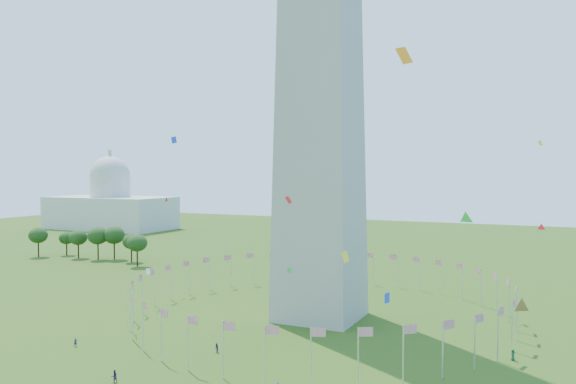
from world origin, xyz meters
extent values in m
cylinder|color=silver|center=(40.00, 50.00, 4.50)|extent=(0.24, 0.24, 9.00)
cylinder|color=silver|center=(39.39, 56.95, 4.50)|extent=(0.24, 0.24, 9.00)
cylinder|color=silver|center=(37.59, 63.68, 4.50)|extent=(0.24, 0.24, 9.00)
cylinder|color=silver|center=(34.64, 70.00, 4.50)|extent=(0.24, 0.24, 9.00)
cylinder|color=silver|center=(30.64, 75.71, 4.50)|extent=(0.24, 0.24, 9.00)
cylinder|color=silver|center=(25.71, 80.64, 4.50)|extent=(0.24, 0.24, 9.00)
cylinder|color=silver|center=(20.00, 84.64, 4.50)|extent=(0.24, 0.24, 9.00)
cylinder|color=silver|center=(13.68, 87.59, 4.50)|extent=(0.24, 0.24, 9.00)
cylinder|color=silver|center=(6.95, 89.39, 4.50)|extent=(0.24, 0.24, 9.00)
cylinder|color=silver|center=(0.00, 90.00, 4.50)|extent=(0.24, 0.24, 9.00)
cylinder|color=silver|center=(-6.95, 89.39, 4.50)|extent=(0.24, 0.24, 9.00)
cylinder|color=silver|center=(-13.68, 87.59, 4.50)|extent=(0.24, 0.24, 9.00)
cylinder|color=silver|center=(-20.00, 84.64, 4.50)|extent=(0.24, 0.24, 9.00)
cylinder|color=silver|center=(-25.71, 80.64, 4.50)|extent=(0.24, 0.24, 9.00)
cylinder|color=silver|center=(-30.64, 75.71, 4.50)|extent=(0.24, 0.24, 9.00)
cylinder|color=silver|center=(-34.64, 70.00, 4.50)|extent=(0.24, 0.24, 9.00)
cylinder|color=silver|center=(-37.59, 63.68, 4.50)|extent=(0.24, 0.24, 9.00)
cylinder|color=silver|center=(-39.39, 56.95, 4.50)|extent=(0.24, 0.24, 9.00)
cylinder|color=silver|center=(-40.00, 50.00, 4.50)|extent=(0.24, 0.24, 9.00)
cylinder|color=silver|center=(-39.39, 43.05, 4.50)|extent=(0.24, 0.24, 9.00)
cylinder|color=silver|center=(-37.59, 36.32, 4.50)|extent=(0.24, 0.24, 9.00)
cylinder|color=silver|center=(-34.64, 30.00, 4.50)|extent=(0.24, 0.24, 9.00)
cylinder|color=silver|center=(-30.64, 24.29, 4.50)|extent=(0.24, 0.24, 9.00)
cylinder|color=silver|center=(-25.71, 19.36, 4.50)|extent=(0.24, 0.24, 9.00)
cylinder|color=silver|center=(-20.00, 15.36, 4.50)|extent=(0.24, 0.24, 9.00)
cylinder|color=silver|center=(-13.68, 12.41, 4.50)|extent=(0.24, 0.24, 9.00)
cylinder|color=silver|center=(-6.95, 10.61, 4.50)|extent=(0.24, 0.24, 9.00)
cylinder|color=silver|center=(0.00, 10.00, 4.50)|extent=(0.24, 0.24, 9.00)
cylinder|color=silver|center=(6.95, 10.61, 4.50)|extent=(0.24, 0.24, 9.00)
cylinder|color=silver|center=(13.68, 12.41, 4.50)|extent=(0.24, 0.24, 9.00)
cylinder|color=silver|center=(20.00, 15.36, 4.50)|extent=(0.24, 0.24, 9.00)
cylinder|color=silver|center=(25.71, 19.36, 4.50)|extent=(0.24, 0.24, 9.00)
cylinder|color=silver|center=(30.64, 24.29, 4.50)|extent=(0.24, 0.24, 9.00)
cylinder|color=silver|center=(34.64, 30.00, 4.50)|extent=(0.24, 0.24, 9.00)
cylinder|color=silver|center=(37.59, 36.32, 4.50)|extent=(0.24, 0.24, 9.00)
cylinder|color=silver|center=(39.39, 43.05, 4.50)|extent=(0.24, 0.24, 9.00)
imported|color=#34194D|center=(-7.58, 20.08, 0.84)|extent=(1.03, 1.01, 1.67)
imported|color=#33194D|center=(-13.95, 1.54, 0.97)|extent=(1.05, 1.16, 1.94)
imported|color=#20294B|center=(-32.76, 12.10, 0.78)|extent=(0.56, 0.67, 1.57)
imported|color=#1B442B|center=(39.89, 38.00, 0.96)|extent=(0.72, 0.99, 1.92)
plane|color=green|center=(33.15, 29.85, 24.42)|extent=(2.26, 1.20, 2.45)
plane|color=orange|center=(32.32, -8.71, 43.06)|extent=(1.42, 2.08, 2.04)
plane|color=blue|center=(-14.04, 16.87, 37.39)|extent=(0.29, 1.43, 1.40)
plane|color=red|center=(-48.53, 59.60, 24.43)|extent=(0.29, 1.76, 1.77)
plane|color=green|center=(-2.94, 40.37, 11.76)|extent=(0.84, 0.93, 1.12)
plane|color=red|center=(-0.59, 35.00, 26.45)|extent=(1.67, 0.92, 1.61)
plane|color=yellow|center=(43.43, 47.51, 37.01)|extent=(0.96, 0.74, 1.10)
plane|color=yellow|center=(22.59, 2.19, 21.40)|extent=(0.60, 1.53, 1.48)
plane|color=red|center=(35.94, 28.21, 11.29)|extent=(0.56, 1.58, 1.58)
plane|color=blue|center=(18.77, 35.72, 9.08)|extent=(1.58, 1.17, 1.97)
plane|color=white|center=(-53.03, 57.24, 5.00)|extent=(1.10, 1.57, 1.68)
plane|color=red|center=(44.04, 32.07, 23.23)|extent=(1.11, 0.32, 1.06)
plane|color=white|center=(41.86, 21.50, 12.97)|extent=(1.79, 1.17, 2.07)
ellipsoid|color=#284F1A|center=(-129.21, 87.07, 5.41)|extent=(6.92, 6.92, 10.81)
ellipsoid|color=#284F1A|center=(-122.85, 94.67, 4.39)|extent=(5.62, 5.62, 8.78)
ellipsoid|color=#284F1A|center=(-113.10, 91.07, 5.10)|extent=(6.53, 6.53, 10.20)
ellipsoid|color=#284F1A|center=(-104.02, 91.62, 5.81)|extent=(7.43, 7.43, 11.61)
ellipsoid|color=#284F1A|center=(-98.88, 94.41, 5.94)|extent=(7.60, 7.60, 11.87)
ellipsoid|color=#284F1A|center=(-89.01, 92.21, 4.87)|extent=(6.23, 6.23, 9.74)
ellipsoid|color=#284F1A|center=(-80.81, 85.62, 5.32)|extent=(6.81, 6.81, 10.64)
camera|label=1|loc=(45.44, -62.86, 31.76)|focal=35.00mm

